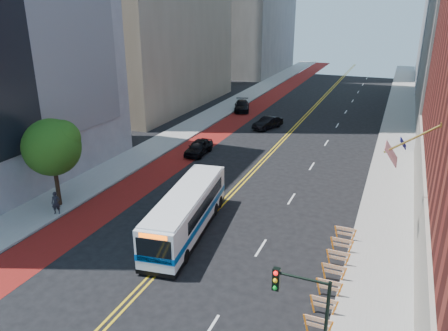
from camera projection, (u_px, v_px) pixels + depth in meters
ground at (145, 283)px, 24.23m from camera, size 160.00×160.00×0.00m
sidewalk_left at (191, 127)px, 54.48m from camera, size 4.00×140.00×0.15m
sidewalk_right at (395, 150)px, 45.98m from camera, size 4.00×140.00×0.15m
bus_lane_paint at (220, 131)px, 53.12m from camera, size 3.60×140.00×0.01m
center_line_inner at (283, 138)px, 50.32m from camera, size 0.14×140.00×0.01m
center_line_outer at (286, 138)px, 50.19m from camera, size 0.14×140.00×0.01m
lane_dashes at (337, 125)px, 55.49m from camera, size 0.14×98.20×0.01m
construction_barriers at (331, 278)px, 23.57m from camera, size 1.42×10.91×1.00m
street_tree at (53, 145)px, 31.74m from camera, size 4.20×4.20×6.70m
traffic_signal at (303, 309)px, 16.55m from camera, size 2.21×0.34×5.07m
transit_bus at (187, 211)px, 29.10m from camera, size 3.84×11.18×3.01m
car_a at (199, 147)px, 44.71m from camera, size 1.88×4.43×1.49m
car_b at (268, 123)px, 53.90m from camera, size 3.04×4.66×1.45m
car_c at (242, 106)px, 62.71m from camera, size 3.61×5.49×1.48m
pedestrian at (56, 203)px, 31.65m from camera, size 0.73×0.65×1.69m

